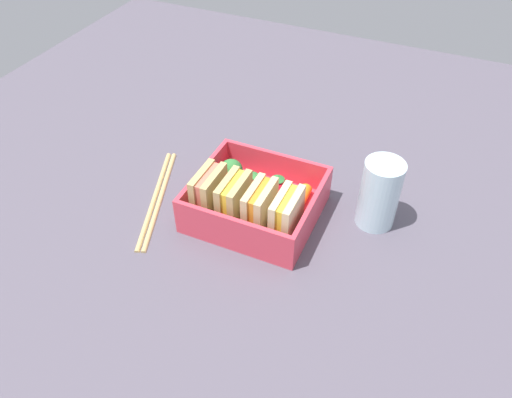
{
  "coord_description": "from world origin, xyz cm",
  "views": [
    {
      "loc": [
        -19.85,
        44.61,
        46.97
      ],
      "look_at": [
        0.0,
        0.0,
        2.7
      ],
      "focal_mm": 35.0,
      "sensor_mm": 36.0,
      "label": 1
    }
  ],
  "objects_px": {
    "carrot_stick_far_left": "(301,198)",
    "broccoli_floret": "(231,171)",
    "sandwich_left": "(286,216)",
    "sandwich_center_left": "(260,208)",
    "chopstick_pair": "(157,197)",
    "strawberry_left": "(252,183)",
    "sandwich_center_right": "(209,192)",
    "strawberry_far_left": "(277,187)",
    "sandwich_center": "(234,200)",
    "drinking_glass": "(379,194)"
  },
  "relations": [
    {
      "from": "carrot_stick_far_left",
      "to": "broccoli_floret",
      "type": "height_order",
      "value": "broccoli_floret"
    },
    {
      "from": "sandwich_left",
      "to": "sandwich_center_left",
      "type": "xyz_separation_m",
      "value": [
        0.04,
        0.0,
        0.0
      ]
    },
    {
      "from": "sandwich_left",
      "to": "chopstick_pair",
      "type": "relative_size",
      "value": 0.32
    },
    {
      "from": "sandwich_center_left",
      "to": "chopstick_pair",
      "type": "height_order",
      "value": "sandwich_center_left"
    },
    {
      "from": "sandwich_center_left",
      "to": "carrot_stick_far_left",
      "type": "xyz_separation_m",
      "value": [
        -0.03,
        -0.06,
        -0.02
      ]
    },
    {
      "from": "strawberry_left",
      "to": "broccoli_floret",
      "type": "relative_size",
      "value": 0.87
    },
    {
      "from": "strawberry_left",
      "to": "carrot_stick_far_left",
      "type": "bearing_deg",
      "value": -174.99
    },
    {
      "from": "broccoli_floret",
      "to": "chopstick_pair",
      "type": "bearing_deg",
      "value": 33.69
    },
    {
      "from": "sandwich_center_right",
      "to": "carrot_stick_far_left",
      "type": "distance_m",
      "value": 0.12
    },
    {
      "from": "sandwich_center_right",
      "to": "strawberry_far_left",
      "type": "relative_size",
      "value": 1.66
    },
    {
      "from": "sandwich_center_left",
      "to": "carrot_stick_far_left",
      "type": "bearing_deg",
      "value": -118.83
    },
    {
      "from": "sandwich_left",
      "to": "strawberry_far_left",
      "type": "height_order",
      "value": "sandwich_left"
    },
    {
      "from": "strawberry_left",
      "to": "chopstick_pair",
      "type": "bearing_deg",
      "value": 24.4
    },
    {
      "from": "sandwich_left",
      "to": "sandwich_center_left",
      "type": "bearing_deg",
      "value": 0.0
    },
    {
      "from": "sandwich_center_left",
      "to": "sandwich_center",
      "type": "bearing_deg",
      "value": 0.0
    },
    {
      "from": "sandwich_center",
      "to": "broccoli_floret",
      "type": "relative_size",
      "value": 1.53
    },
    {
      "from": "broccoli_floret",
      "to": "drinking_glass",
      "type": "bearing_deg",
      "value": -173.85
    },
    {
      "from": "sandwich_center",
      "to": "chopstick_pair",
      "type": "height_order",
      "value": "sandwich_center"
    },
    {
      "from": "sandwich_center_left",
      "to": "sandwich_left",
      "type": "bearing_deg",
      "value": 180.0
    },
    {
      "from": "sandwich_center_right",
      "to": "chopstick_pair",
      "type": "bearing_deg",
      "value": -0.35
    },
    {
      "from": "carrot_stick_far_left",
      "to": "sandwich_center",
      "type": "bearing_deg",
      "value": 41.44
    },
    {
      "from": "chopstick_pair",
      "to": "sandwich_center_left",
      "type": "bearing_deg",
      "value": 179.81
    },
    {
      "from": "sandwich_left",
      "to": "drinking_glass",
      "type": "height_order",
      "value": "drinking_glass"
    },
    {
      "from": "sandwich_left",
      "to": "chopstick_pair",
      "type": "distance_m",
      "value": 0.2
    },
    {
      "from": "sandwich_center_left",
      "to": "sandwich_center",
      "type": "relative_size",
      "value": 1.0
    },
    {
      "from": "sandwich_center_left",
      "to": "sandwich_center",
      "type": "distance_m",
      "value": 0.04
    },
    {
      "from": "sandwich_center_right",
      "to": "carrot_stick_far_left",
      "type": "xyz_separation_m",
      "value": [
        -0.11,
        -0.06,
        -0.02
      ]
    },
    {
      "from": "carrot_stick_far_left",
      "to": "strawberry_far_left",
      "type": "xyz_separation_m",
      "value": [
        0.03,
        0.0,
        0.01
      ]
    },
    {
      "from": "carrot_stick_far_left",
      "to": "strawberry_left",
      "type": "bearing_deg",
      "value": 5.01
    },
    {
      "from": "chopstick_pair",
      "to": "drinking_glass",
      "type": "bearing_deg",
      "value": -164.43
    },
    {
      "from": "sandwich_center",
      "to": "strawberry_far_left",
      "type": "bearing_deg",
      "value": -120.86
    },
    {
      "from": "drinking_glass",
      "to": "sandwich_center_right",
      "type": "bearing_deg",
      "value": 21.69
    },
    {
      "from": "sandwich_left",
      "to": "chopstick_pair",
      "type": "bearing_deg",
      "value": -0.15
    },
    {
      "from": "sandwich_center",
      "to": "broccoli_floret",
      "type": "height_order",
      "value": "sandwich_center"
    },
    {
      "from": "broccoli_floret",
      "to": "chopstick_pair",
      "type": "xyz_separation_m",
      "value": [
        0.09,
        0.06,
        -0.03
      ]
    },
    {
      "from": "sandwich_left",
      "to": "broccoli_floret",
      "type": "height_order",
      "value": "sandwich_left"
    },
    {
      "from": "sandwich_center_right",
      "to": "sandwich_center",
      "type": "bearing_deg",
      "value": 180.0
    },
    {
      "from": "sandwich_center",
      "to": "sandwich_left",
      "type": "bearing_deg",
      "value": 180.0
    },
    {
      "from": "broccoli_floret",
      "to": "chopstick_pair",
      "type": "height_order",
      "value": "broccoli_floret"
    },
    {
      "from": "broccoli_floret",
      "to": "drinking_glass",
      "type": "xyz_separation_m",
      "value": [
        -0.2,
        -0.02,
        0.01
      ]
    },
    {
      "from": "sandwich_center_right",
      "to": "chopstick_pair",
      "type": "distance_m",
      "value": 0.09
    },
    {
      "from": "sandwich_center",
      "to": "carrot_stick_far_left",
      "type": "xyz_separation_m",
      "value": [
        -0.07,
        -0.06,
        -0.02
      ]
    },
    {
      "from": "strawberry_left",
      "to": "broccoli_floret",
      "type": "distance_m",
      "value": 0.03
    },
    {
      "from": "carrot_stick_far_left",
      "to": "chopstick_pair",
      "type": "relative_size",
      "value": 0.24
    },
    {
      "from": "drinking_glass",
      "to": "sandwich_center_left",
      "type": "bearing_deg",
      "value": 31.6
    },
    {
      "from": "sandwich_center",
      "to": "strawberry_far_left",
      "type": "xyz_separation_m",
      "value": [
        -0.04,
        -0.06,
        -0.01
      ]
    },
    {
      "from": "sandwich_center",
      "to": "strawberry_far_left",
      "type": "relative_size",
      "value": 1.66
    },
    {
      "from": "sandwich_left",
      "to": "sandwich_center",
      "type": "xyz_separation_m",
      "value": [
        0.07,
        0.0,
        0.0
      ]
    },
    {
      "from": "chopstick_pair",
      "to": "broccoli_floret",
      "type": "bearing_deg",
      "value": -146.31
    },
    {
      "from": "sandwich_left",
      "to": "broccoli_floret",
      "type": "distance_m",
      "value": 0.12
    }
  ]
}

